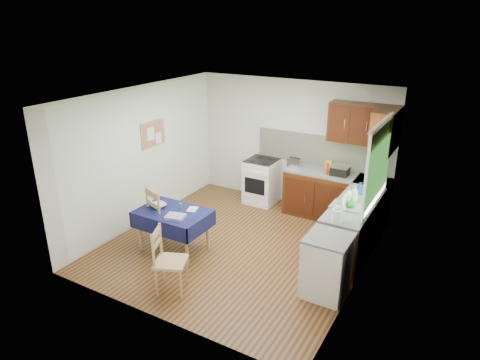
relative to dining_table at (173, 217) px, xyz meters
The scene contains 33 objects.
floor 1.21m from the dining_table, 35.89° to the left, with size 4.20×4.20×0.00m, color #442312.
ceiling 2.19m from the dining_table, 35.89° to the left, with size 4.00×4.20×0.02m, color white.
wall_back 2.93m from the dining_table, 72.48° to the left, with size 4.00×0.02×2.50m, color silver.
wall_front 1.84m from the dining_table, 59.84° to the right, with size 4.00×0.02×2.50m, color silver.
wall_left 1.46m from the dining_table, 151.41° to the left, with size 0.02×4.20×2.50m, color white.
wall_right 3.00m from the dining_table, 12.27° to the left, with size 0.02×4.20×2.50m, color silver.
base_cabinets 2.91m from the dining_table, 40.29° to the left, with size 1.90×2.30×0.86m.
worktop_back 3.10m from the dining_table, 51.75° to the left, with size 1.90×0.60×0.04m, color #5F5F63.
worktop_right 2.87m from the dining_table, 26.43° to the left, with size 0.60×1.70×0.04m, color #5F5F63.
worktop_corner 3.54m from the dining_table, 43.42° to the left, with size 0.60×0.60×0.04m, color #5F5F63.
splashback 3.16m from the dining_table, 60.86° to the left, with size 2.70×0.02×0.60m, color beige.
upper_cabinets 3.63m from the dining_table, 45.45° to the left, with size 1.20×0.85×0.70m.
stove 2.45m from the dining_table, 81.56° to the left, with size 0.60×0.61×0.92m.
window 3.30m from the dining_table, 25.03° to the left, with size 0.04×1.48×1.26m.
fridge 2.56m from the dining_table, ahead, with size 0.58×0.60×0.89m.
corkboard 1.77m from the dining_table, 140.33° to the left, with size 0.04×0.62×0.47m.
dining_table is the anchor object (origin of this frame).
chair_far 0.25m from the dining_table, behind, with size 0.60×0.60×1.04m.
chair_near 1.12m from the dining_table, 56.01° to the right, with size 0.55×0.55×0.94m.
toaster 2.65m from the dining_table, 65.62° to the left, with size 0.25×0.16×0.20m.
sandwich_press 3.12m from the dining_table, 50.59° to the left, with size 0.31×0.27×0.18m.
sauce_bottle 2.91m from the dining_table, 52.36° to the left, with size 0.05×0.05×0.22m, color red.
yellow_packet 3.12m from the dining_table, 57.09° to the left, with size 0.12×0.08×0.16m, color yellow.
dish_rack 2.73m from the dining_table, 23.72° to the left, with size 0.46×0.35×0.22m.
kettle 2.60m from the dining_table, 11.75° to the left, with size 0.15×0.15×0.25m.
cup 3.11m from the dining_table, 49.31° to the left, with size 0.14×0.14×0.11m, color white.
soap_bottle_a 2.89m from the dining_table, 27.98° to the left, with size 0.10×0.10×0.26m, color white.
soap_bottle_b 3.04m from the dining_table, 33.68° to the left, with size 0.09×0.09×0.20m, color #1B39A0.
soap_bottle_c 2.80m from the dining_table, 22.83° to the left, with size 0.13×0.13×0.17m, color #23812B.
plate_bowl 0.32m from the dining_table, behind, with size 0.25×0.25×0.06m, color beige.
book 0.27m from the dining_table, 45.53° to the left, with size 0.15×0.21×0.02m, color white.
spice_jar 0.22m from the dining_table, 70.48° to the left, with size 0.05×0.05×0.09m, color #248632.
tea_towel 0.30m from the dining_table, 42.06° to the right, with size 0.28×0.22×0.05m, color navy.
Camera 1 is at (3.16, -5.45, 3.61)m, focal length 32.00 mm.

